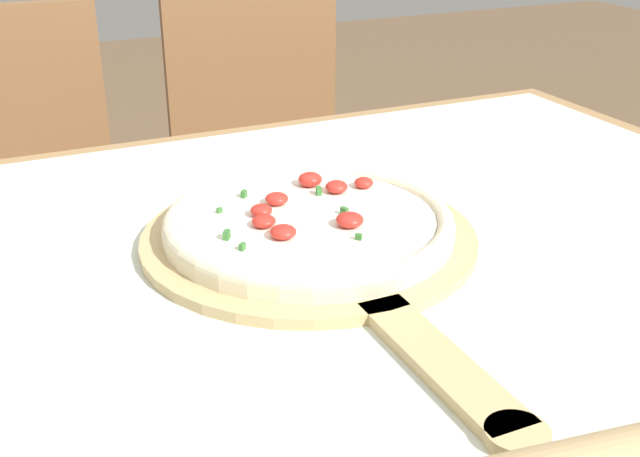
# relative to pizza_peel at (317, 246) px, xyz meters

# --- Properties ---
(dining_table) EXTENTS (1.36, 1.02, 0.73)m
(dining_table) POSITION_rel_pizza_peel_xyz_m (-0.01, -0.03, -0.11)
(dining_table) COLOR #A87F51
(dining_table) RESTS_ON ground_plane
(towel_cloth) EXTENTS (1.28, 0.94, 0.00)m
(towel_cloth) POSITION_rel_pizza_peel_xyz_m (-0.01, -0.03, -0.01)
(towel_cloth) COLOR silver
(towel_cloth) RESTS_ON dining_table
(pizza_peel) EXTENTS (0.38, 0.59, 0.01)m
(pizza_peel) POSITION_rel_pizza_peel_xyz_m (0.00, 0.00, 0.00)
(pizza_peel) COLOR tan
(pizza_peel) RESTS_ON towel_cloth
(pizza) EXTENTS (0.32, 0.32, 0.04)m
(pizza) POSITION_rel_pizza_peel_xyz_m (0.00, 0.02, 0.02)
(pizza) COLOR beige
(pizza) RESTS_ON pizza_peel
(chair_left) EXTENTS (0.43, 0.43, 0.89)m
(chair_left) POSITION_rel_pizza_peel_xyz_m (-0.26, 0.85, -0.23)
(chair_left) COLOR brown
(chair_left) RESTS_ON ground_plane
(chair_right) EXTENTS (0.44, 0.44, 0.89)m
(chair_right) POSITION_rel_pizza_peel_xyz_m (0.26, 0.85, -0.23)
(chair_right) COLOR brown
(chair_right) RESTS_ON ground_plane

